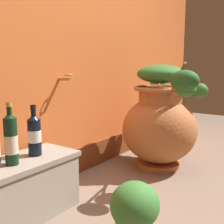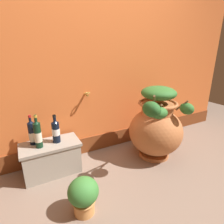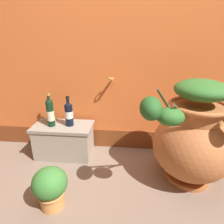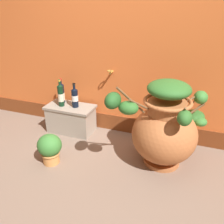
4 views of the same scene
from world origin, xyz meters
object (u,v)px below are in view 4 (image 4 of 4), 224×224
object	(u,v)px
terracotta_urn	(165,128)
wine_bottle_middle	(62,93)
potted_shrub	(50,148)
wine_bottle_left	(75,97)
wine_bottle_right	(61,95)

from	to	relation	value
terracotta_urn	wine_bottle_middle	size ratio (longest dim) A/B	2.86
wine_bottle_middle	potted_shrub	bearing A→B (deg)	-69.62
terracotta_urn	wine_bottle_middle	bearing A→B (deg)	166.13
terracotta_urn	wine_bottle_middle	world-z (taller)	terracotta_urn
terracotta_urn	wine_bottle_left	distance (m)	1.16
wine_bottle_middle	wine_bottle_left	bearing A→B (deg)	-17.03
wine_bottle_left	wine_bottle_right	size ratio (longest dim) A/B	0.89
wine_bottle_left	wine_bottle_right	bearing A→B (deg)	-170.84
wine_bottle_right	terracotta_urn	bearing A→B (deg)	-10.27
terracotta_urn	potted_shrub	xyz separation A→B (m)	(-1.08, -0.40, -0.23)
potted_shrub	wine_bottle_right	bearing A→B (deg)	109.61
wine_bottle_right	wine_bottle_left	bearing A→B (deg)	9.16
terracotta_urn	wine_bottle_left	world-z (taller)	terracotta_urn
terracotta_urn	wine_bottle_right	world-z (taller)	terracotta_urn
terracotta_urn	potted_shrub	bearing A→B (deg)	-159.60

